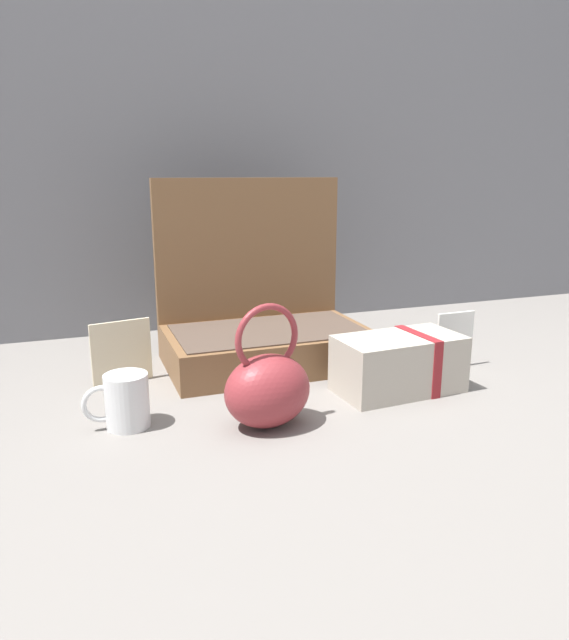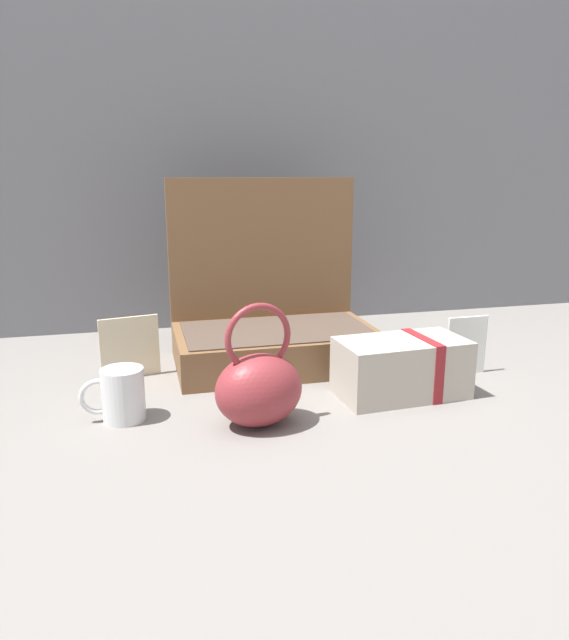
% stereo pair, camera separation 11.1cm
% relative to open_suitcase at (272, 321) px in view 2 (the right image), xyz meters
% --- Properties ---
extents(ground_plane, '(6.00, 6.00, 0.00)m').
position_rel_open_suitcase_xyz_m(ground_plane, '(-0.05, -0.20, -0.09)').
color(ground_plane, slate).
extents(back_wall, '(3.20, 0.06, 1.40)m').
position_rel_open_suitcase_xyz_m(back_wall, '(-0.05, 0.38, 0.61)').
color(back_wall, slate).
rests_on(back_wall, ground_plane).
extents(open_suitcase, '(0.45, 0.29, 0.41)m').
position_rel_open_suitcase_xyz_m(open_suitcase, '(0.00, 0.00, 0.00)').
color(open_suitcase, brown).
rests_on(open_suitcase, ground_plane).
extents(teal_pouch_handbag, '(0.17, 0.14, 0.22)m').
position_rel_open_suitcase_xyz_m(teal_pouch_handbag, '(-0.10, -0.35, -0.02)').
color(teal_pouch_handbag, maroon).
rests_on(teal_pouch_handbag, ground_plane).
extents(cream_toiletry_bag, '(0.25, 0.15, 0.12)m').
position_rel_open_suitcase_xyz_m(cream_toiletry_bag, '(0.20, -0.28, -0.04)').
color(cream_toiletry_bag, '#B2A899').
rests_on(cream_toiletry_bag, ground_plane).
extents(coffee_mug, '(0.11, 0.07, 0.09)m').
position_rel_open_suitcase_xyz_m(coffee_mug, '(-0.33, -0.27, -0.05)').
color(coffee_mug, silver).
rests_on(coffee_mug, ground_plane).
extents(info_card_left, '(0.09, 0.01, 0.13)m').
position_rel_open_suitcase_xyz_m(info_card_left, '(0.38, -0.20, -0.03)').
color(info_card_left, white).
rests_on(info_card_left, ground_plane).
extents(poster_card_right, '(0.12, 0.03, 0.13)m').
position_rel_open_suitcase_xyz_m(poster_card_right, '(-0.32, -0.04, -0.03)').
color(poster_card_right, beige).
rests_on(poster_card_right, ground_plane).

